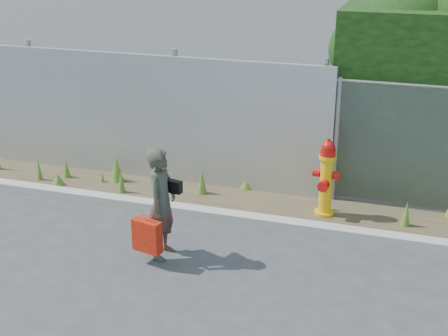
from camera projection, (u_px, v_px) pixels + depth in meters
ground at (213, 283)px, 7.84m from camera, size 80.00×80.00×0.00m
curb at (251, 219)px, 9.41m from camera, size 16.00×0.22×0.12m
weed_strip at (247, 196)px, 10.12m from camera, size 16.00×1.35×0.52m
corrugated_fence at (93, 113)px, 11.02m from camera, size 8.50×0.21×2.30m
fire_hydrant at (326, 179)px, 9.45m from camera, size 0.42×0.37×1.25m
woman at (162, 203)px, 8.23m from camera, size 0.38×0.57×1.54m
red_tote_bag at (147, 236)px, 8.13m from camera, size 0.40×0.15×0.52m
black_shoulder_bag at (174, 186)px, 8.22m from camera, size 0.23×0.09×0.17m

